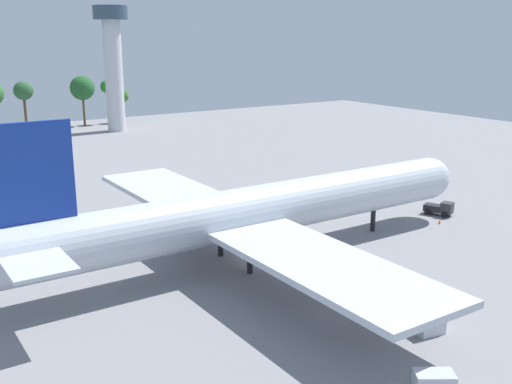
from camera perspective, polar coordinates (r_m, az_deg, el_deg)
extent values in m
plane|color=gray|center=(77.03, 0.00, -6.35)|extent=(277.32, 277.32, 0.00)
cylinder|color=silver|center=(74.97, 0.00, -1.76)|extent=(63.60, 6.26, 6.26)
sphere|color=silver|center=(95.76, 16.05, 1.29)|extent=(6.13, 6.13, 6.13)
cube|color=#19389E|center=(62.66, -20.79, 1.66)|extent=(8.90, 0.50, 10.01)
cube|color=silver|center=(59.67, -20.24, -6.13)|extent=(5.72, 9.39, 0.36)
cube|color=silver|center=(68.96, -22.25, -3.55)|extent=(5.72, 9.39, 0.36)
cube|color=silver|center=(60.81, 6.29, -6.78)|extent=(10.81, 29.66, 0.70)
cube|color=silver|center=(87.73, -7.80, -0.09)|extent=(10.81, 29.66, 0.70)
cylinder|color=gray|center=(65.21, 4.41, -6.79)|extent=(5.01, 2.63, 2.63)
cylinder|color=gray|center=(57.69, 11.23, -10.00)|extent=(5.01, 2.63, 2.63)
cylinder|color=gray|center=(84.77, -5.83, -1.72)|extent=(5.01, 2.63, 2.63)
cylinder|color=gray|center=(94.29, -8.97, -0.15)|extent=(5.01, 2.63, 2.63)
cylinder|color=black|center=(88.79, 11.01, -2.63)|extent=(0.70, 0.70, 3.29)
cylinder|color=black|center=(72.13, -0.59, -6.44)|extent=(0.70, 0.70, 3.29)
cylinder|color=black|center=(77.63, -3.38, -4.91)|extent=(0.70, 0.70, 3.29)
cube|color=#333338|center=(98.86, 17.63, -1.44)|extent=(2.31, 2.24, 1.74)
cube|color=#232328|center=(99.58, 16.42, -1.44)|extent=(2.67, 3.16, 1.06)
cylinder|color=black|center=(98.17, 17.42, -2.07)|extent=(0.63, 1.03, 1.00)
cylinder|color=black|center=(100.01, 17.77, -1.79)|extent=(0.63, 1.03, 1.00)
cylinder|color=black|center=(98.96, 15.93, -1.82)|extent=(0.63, 1.03, 1.00)
cylinder|color=black|center=(100.78, 16.31, -1.56)|extent=(0.63, 1.03, 1.00)
cube|color=silver|center=(77.60, -18.04, -5.80)|extent=(2.50, 2.16, 2.09)
cube|color=yellow|center=(79.97, -18.92, -5.58)|extent=(2.90, 3.96, 1.28)
cylinder|color=black|center=(77.59, -18.79, -6.70)|extent=(0.44, 0.84, 0.79)
cylinder|color=black|center=(78.59, -17.27, -6.30)|extent=(0.44, 0.84, 0.79)
cylinder|color=black|center=(80.37, -19.89, -6.05)|extent=(0.44, 0.84, 0.79)
cylinder|color=black|center=(81.34, -18.41, -5.68)|extent=(0.44, 0.84, 0.79)
cube|color=#B7BCC6|center=(52.11, 16.50, -16.90)|extent=(3.64, 3.25, 1.72)
cube|color=#B7BCC6|center=(61.02, 15.98, -11.86)|extent=(3.00, 2.42, 1.91)
cone|color=orange|center=(94.93, 16.99, -2.72)|extent=(0.43, 0.43, 0.62)
cylinder|color=silver|center=(182.88, -13.30, 10.60)|extent=(5.17, 5.17, 31.83)
cylinder|color=#334756|center=(182.61, -13.64, 16.19)|extent=(9.83, 9.83, 3.86)
cylinder|color=#51381E|center=(192.48, -20.98, 6.95)|extent=(0.78, 0.78, 10.06)
sphere|color=#2C5932|center=(191.80, -21.16, 8.94)|extent=(5.65, 5.65, 5.65)
cylinder|color=#51381E|center=(197.09, -15.98, 7.42)|extent=(0.66, 0.66, 9.46)
sphere|color=#235A2A|center=(196.40, -16.12, 9.45)|extent=(7.54, 7.54, 7.54)
cylinder|color=#51381E|center=(199.60, -13.79, 7.80)|extent=(0.54, 0.54, 10.49)
sphere|color=#257726|center=(198.98, -13.90, 9.67)|extent=(4.33, 4.33, 4.33)
cylinder|color=#51381E|center=(201.43, -12.50, 7.47)|extent=(0.55, 0.55, 7.26)
sphere|color=#2E6325|center=(200.90, -12.58, 8.86)|extent=(4.29, 4.29, 4.29)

